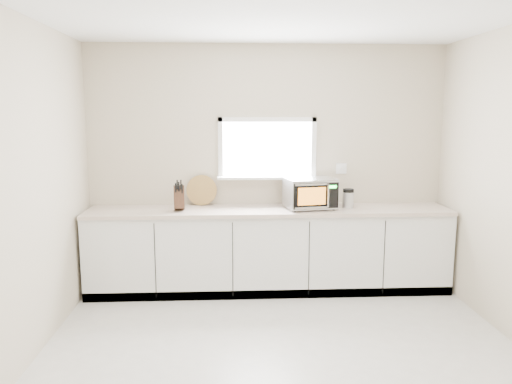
{
  "coord_description": "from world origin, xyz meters",
  "views": [
    {
      "loc": [
        -0.42,
        -3.61,
        1.96
      ],
      "look_at": [
        -0.15,
        1.55,
        1.13
      ],
      "focal_mm": 35.0,
      "sensor_mm": 36.0,
      "label": 1
    }
  ],
  "objects": [
    {
      "name": "microwave",
      "position": [
        0.45,
        1.68,
        1.09
      ],
      "size": [
        0.58,
        0.49,
        0.33
      ],
      "rotation": [
        0.0,
        0.0,
        0.18
      ],
      "color": "black",
      "rests_on": "countertop"
    },
    {
      "name": "ground",
      "position": [
        0.0,
        0.0,
        0.0
      ],
      "size": [
        4.0,
        4.0,
        0.0
      ],
      "primitive_type": "plane",
      "color": "beige",
      "rests_on": "ground"
    },
    {
      "name": "knife_block",
      "position": [
        -0.96,
        1.63,
        1.06
      ],
      "size": [
        0.13,
        0.24,
        0.34
      ],
      "rotation": [
        0.0,
        0.0,
        0.11
      ],
      "color": "#472919",
      "rests_on": "countertop"
    },
    {
      "name": "back_wall",
      "position": [
        0.0,
        2.0,
        1.36
      ],
      "size": [
        4.0,
        0.17,
        2.7
      ],
      "color": "#C1B599",
      "rests_on": "ground"
    },
    {
      "name": "coffee_grinder",
      "position": [
        0.87,
        1.7,
        1.03
      ],
      "size": [
        0.15,
        0.15,
        0.21
      ],
      "rotation": [
        0.0,
        0.0,
        -0.24
      ],
      "color": "#B7BABF",
      "rests_on": "countertop"
    },
    {
      "name": "cabinets",
      "position": [
        0.0,
        1.7,
        0.44
      ],
      "size": [
        3.92,
        0.6,
        0.88
      ],
      "primitive_type": "cube",
      "color": "silver",
      "rests_on": "ground"
    },
    {
      "name": "cutting_board",
      "position": [
        -0.74,
        1.94,
        1.09
      ],
      "size": [
        0.34,
        0.08,
        0.34
      ],
      "primitive_type": "cylinder",
      "rotation": [
        1.4,
        0.0,
        0.0
      ],
      "color": "#AC8742",
      "rests_on": "countertop"
    },
    {
      "name": "countertop",
      "position": [
        0.0,
        1.69,
        0.9
      ],
      "size": [
        3.92,
        0.64,
        0.04
      ],
      "primitive_type": "cube",
      "color": "beige",
      "rests_on": "cabinets"
    }
  ]
}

